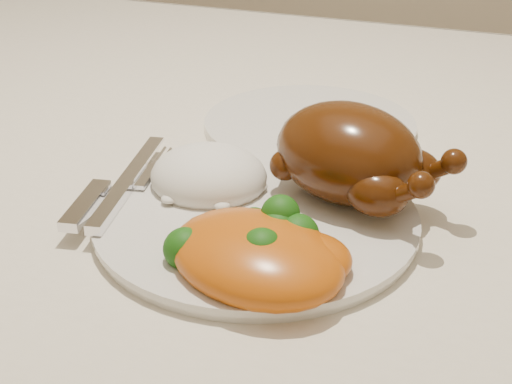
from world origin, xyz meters
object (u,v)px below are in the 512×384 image
(dining_table, at_px, (208,200))
(side_plate, at_px, (310,124))
(dinner_plate, at_px, (256,219))
(roast_chicken, at_px, (352,155))

(dining_table, bearing_deg, side_plate, 10.02)
(dining_table, relative_size, dinner_plate, 5.87)
(dining_table, xyz_separation_m, dinner_plate, (0.14, -0.20, 0.11))
(roast_chicken, bearing_deg, dinner_plate, -120.68)
(side_plate, distance_m, roast_chicken, 0.19)
(dinner_plate, relative_size, side_plate, 1.16)
(dinner_plate, xyz_separation_m, side_plate, (-0.02, 0.22, -0.00))
(side_plate, bearing_deg, dinner_plate, -84.95)
(dining_table, height_order, dinner_plate, dinner_plate)
(side_plate, xyz_separation_m, roast_chicken, (0.09, -0.16, 0.05))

